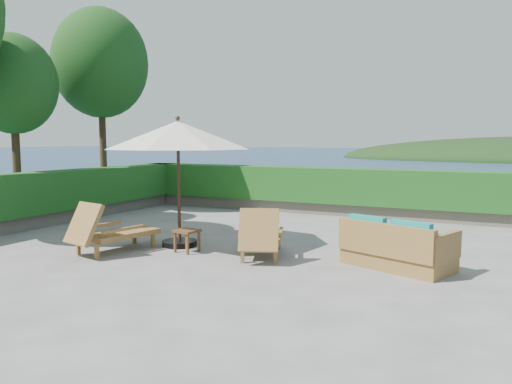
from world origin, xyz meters
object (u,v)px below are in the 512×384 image
at_px(lounge_left, 109,231).
at_px(wicker_loveseat, 396,248).
at_px(patio_umbrella, 178,136).
at_px(lounge_right, 261,236).
at_px(side_table, 187,234).

bearing_deg(lounge_left, wicker_loveseat, 25.78).
distance_m(patio_umbrella, wicker_loveseat, 4.71).
height_order(patio_umbrella, lounge_right, patio_umbrella).
distance_m(side_table, wicker_loveseat, 3.89).
height_order(lounge_left, side_table, lounge_left).
distance_m(lounge_left, side_table, 1.49).
distance_m(lounge_left, lounge_right, 2.94).
xyz_separation_m(lounge_right, side_table, (-1.47, -0.24, -0.04)).
bearing_deg(lounge_right, wicker_loveseat, -14.04).
bearing_deg(wicker_loveseat, lounge_right, -152.63).
relative_size(patio_umbrella, wicker_loveseat, 1.78).
bearing_deg(patio_umbrella, wicker_loveseat, 1.59).
relative_size(patio_umbrella, lounge_right, 1.95).
distance_m(patio_umbrella, side_table, 1.97).
relative_size(lounge_left, lounge_right, 1.02).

